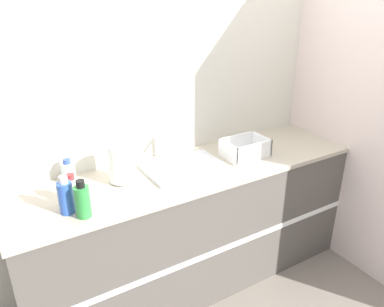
{
  "coord_description": "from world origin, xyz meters",
  "views": [
    {
      "loc": [
        -1.16,
        -1.61,
        2.02
      ],
      "look_at": [
        -0.02,
        0.28,
        1.05
      ],
      "focal_mm": 35.0,
      "sensor_mm": 36.0,
      "label": 1
    }
  ],
  "objects_px": {
    "dish_rack": "(245,150)",
    "bottle_clear": "(68,172)",
    "bottle_green": "(83,201)",
    "sink": "(184,166)",
    "bottle_white_spray": "(73,191)",
    "paper_towel_roll": "(120,164)",
    "bottle_blue": "(66,197)"
  },
  "relations": [
    {
      "from": "paper_towel_roll",
      "to": "dish_rack",
      "type": "height_order",
      "value": "paper_towel_roll"
    },
    {
      "from": "dish_rack",
      "to": "bottle_green",
      "type": "relative_size",
      "value": 1.48
    },
    {
      "from": "bottle_clear",
      "to": "paper_towel_roll",
      "type": "bearing_deg",
      "value": -31.62
    },
    {
      "from": "bottle_green",
      "to": "bottle_clear",
      "type": "relative_size",
      "value": 1.37
    },
    {
      "from": "paper_towel_roll",
      "to": "dish_rack",
      "type": "distance_m",
      "value": 0.9
    },
    {
      "from": "paper_towel_roll",
      "to": "bottle_white_spray",
      "type": "relative_size",
      "value": 1.33
    },
    {
      "from": "sink",
      "to": "bottle_green",
      "type": "relative_size",
      "value": 2.46
    },
    {
      "from": "bottle_clear",
      "to": "bottle_blue",
      "type": "xyz_separation_m",
      "value": [
        -0.1,
        -0.34,
        0.03
      ]
    },
    {
      "from": "bottle_green",
      "to": "bottle_blue",
      "type": "relative_size",
      "value": 0.98
    },
    {
      "from": "paper_towel_roll",
      "to": "bottle_green",
      "type": "distance_m",
      "value": 0.4
    },
    {
      "from": "paper_towel_roll",
      "to": "sink",
      "type": "bearing_deg",
      "value": -4.12
    },
    {
      "from": "bottle_white_spray",
      "to": "bottle_clear",
      "type": "relative_size",
      "value": 1.19
    },
    {
      "from": "sink",
      "to": "bottle_clear",
      "type": "height_order",
      "value": "sink"
    },
    {
      "from": "bottle_green",
      "to": "bottle_clear",
      "type": "xyz_separation_m",
      "value": [
        0.03,
        0.43,
        -0.03
      ]
    },
    {
      "from": "bottle_green",
      "to": "bottle_clear",
      "type": "height_order",
      "value": "bottle_green"
    },
    {
      "from": "paper_towel_roll",
      "to": "dish_rack",
      "type": "relative_size",
      "value": 0.78
    },
    {
      "from": "dish_rack",
      "to": "bottle_clear",
      "type": "xyz_separation_m",
      "value": [
        -1.17,
        0.25,
        0.02
      ]
    },
    {
      "from": "sink",
      "to": "dish_rack",
      "type": "bearing_deg",
      "value": -6.35
    },
    {
      "from": "sink",
      "to": "bottle_clear",
      "type": "distance_m",
      "value": 0.73
    },
    {
      "from": "bottle_clear",
      "to": "bottle_white_spray",
      "type": "bearing_deg",
      "value": -99.1
    },
    {
      "from": "dish_rack",
      "to": "bottle_green",
      "type": "bearing_deg",
      "value": -171.68
    },
    {
      "from": "bottle_green",
      "to": "dish_rack",
      "type": "bearing_deg",
      "value": 8.32
    },
    {
      "from": "sink",
      "to": "bottle_white_spray",
      "type": "distance_m",
      "value": 0.75
    },
    {
      "from": "paper_towel_roll",
      "to": "dish_rack",
      "type": "bearing_deg",
      "value": -5.29
    },
    {
      "from": "sink",
      "to": "bottle_blue",
      "type": "xyz_separation_m",
      "value": [
        -0.79,
        -0.15,
        0.08
      ]
    },
    {
      "from": "dish_rack",
      "to": "bottle_clear",
      "type": "distance_m",
      "value": 1.19
    },
    {
      "from": "dish_rack",
      "to": "bottle_clear",
      "type": "relative_size",
      "value": 2.03
    },
    {
      "from": "bottle_white_spray",
      "to": "bottle_green",
      "type": "xyz_separation_m",
      "value": [
        0.01,
        -0.16,
        0.01
      ]
    },
    {
      "from": "sink",
      "to": "bottle_green",
      "type": "height_order",
      "value": "sink"
    },
    {
      "from": "dish_rack",
      "to": "bottle_white_spray",
      "type": "height_order",
      "value": "bottle_white_spray"
    },
    {
      "from": "bottle_white_spray",
      "to": "bottle_green",
      "type": "bearing_deg",
      "value": -85.74
    },
    {
      "from": "paper_towel_roll",
      "to": "bottle_clear",
      "type": "height_order",
      "value": "paper_towel_roll"
    }
  ]
}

